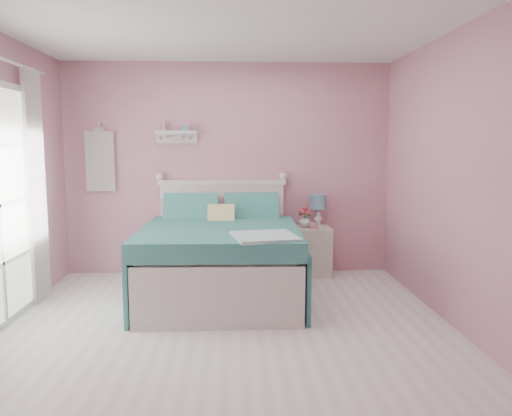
{
  "coord_description": "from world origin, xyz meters",
  "views": [
    {
      "loc": [
        0.07,
        -3.96,
        1.6
      ],
      "look_at": [
        0.3,
        1.2,
        0.95
      ],
      "focal_mm": 35.0,
      "sensor_mm": 36.0,
      "label": 1
    }
  ],
  "objects": [
    {
      "name": "teacup",
      "position": [
        1.03,
        1.91,
        0.64
      ],
      "size": [
        0.11,
        0.11,
        0.07
      ],
      "primitive_type": "imported",
      "rotation": [
        0.0,
        0.0,
        0.18
      ],
      "color": "#C48392",
      "rests_on": "nightstand"
    },
    {
      "name": "room_shell",
      "position": [
        0.0,
        0.0,
        1.58
      ],
      "size": [
        4.5,
        4.5,
        4.5
      ],
      "color": "#C27B8E",
      "rests_on": "floor"
    },
    {
      "name": "nightstand",
      "position": [
        1.04,
        2.02,
        0.3
      ],
      "size": [
        0.42,
        0.41,
        0.6
      ],
      "color": "beige",
      "rests_on": "floor"
    },
    {
      "name": "curtain_far",
      "position": [
        -1.92,
        1.14,
        1.18
      ],
      "size": [
        0.04,
        0.4,
        2.32
      ],
      "primitive_type": "cube",
      "color": "white",
      "rests_on": "floor"
    },
    {
      "name": "hanging_dress",
      "position": [
        -1.55,
        2.18,
        1.4
      ],
      "size": [
        0.34,
        0.03,
        0.72
      ],
      "primitive_type": "cube",
      "color": "white",
      "rests_on": "room_shell"
    },
    {
      "name": "floor",
      "position": [
        0.0,
        0.0,
        0.0
      ],
      "size": [
        4.5,
        4.5,
        0.0
      ],
      "primitive_type": "plane",
      "color": "silver",
      "rests_on": "ground"
    },
    {
      "name": "vase",
      "position": [
        0.93,
        2.03,
        0.68
      ],
      "size": [
        0.15,
        0.15,
        0.16
      ],
      "primitive_type": "imported",
      "rotation": [
        0.0,
        0.0,
        0.01
      ],
      "color": "silver",
      "rests_on": "nightstand"
    },
    {
      "name": "bed",
      "position": [
        -0.07,
        1.23,
        0.4
      ],
      "size": [
        1.63,
        2.03,
        1.17
      ],
      "rotation": [
        0.0,
        0.0,
        -0.02
      ],
      "color": "silver",
      "rests_on": "floor"
    },
    {
      "name": "wall_shelf",
      "position": [
        -0.63,
        2.19,
        1.73
      ],
      "size": [
        0.5,
        0.15,
        0.25
      ],
      "color": "silver",
      "rests_on": "room_shell"
    },
    {
      "name": "roses",
      "position": [
        0.93,
        2.02,
        0.8
      ],
      "size": [
        0.14,
        0.11,
        0.12
      ],
      "color": "#BC404D",
      "rests_on": "vase"
    },
    {
      "name": "table_lamp",
      "position": [
        1.11,
        2.11,
        0.87
      ],
      "size": [
        0.2,
        0.2,
        0.39
      ],
      "color": "white",
      "rests_on": "nightstand"
    }
  ]
}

